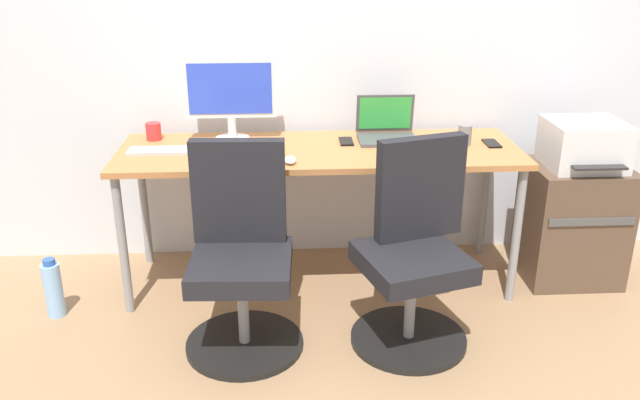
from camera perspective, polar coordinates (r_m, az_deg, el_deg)
The scene contains 18 objects.
ground_plane at distance 3.70m, azimuth -0.04°, elevation -6.79°, with size 5.28×5.28×0.00m, color #9E7A56.
back_wall at distance 3.69m, azimuth -0.42°, elevation 14.45°, with size 4.40×0.04×2.60m, color silver.
desk at distance 3.42m, azimuth -0.05°, elevation 3.47°, with size 2.05×0.65×0.76m.
office_chair_left at distance 3.01m, azimuth -6.78°, elevation -5.00°, with size 0.54×0.54×0.94m.
office_chair_right at distance 3.05m, azimuth 8.09°, elevation -4.63°, with size 0.55×0.55×0.94m.
side_cabinet at distance 3.85m, azimuth 20.81°, elevation -1.81°, with size 0.50×0.43×0.65m.
printer at distance 3.70m, azimuth 21.72°, elevation 4.47°, with size 0.38×0.40×0.24m.
water_bottle_on_floor at distance 3.56m, azimuth -21.91°, elevation -7.09°, with size 0.09×0.09×0.31m.
desktop_monitor at distance 3.52m, azimuth -7.71°, elevation 9.06°, with size 0.48×0.18×0.43m.
open_laptop at distance 3.57m, azimuth 5.74°, elevation 6.10°, with size 0.31×0.26×0.23m.
keyboard_by_monitor at distance 3.17m, azimuth -7.75°, elevation 3.11°, with size 0.34×0.12×0.02m, color silver.
keyboard_by_laptop at distance 3.43m, azimuth -13.36°, elevation 4.13°, with size 0.34×0.12×0.02m, color #B7B7B7.
mouse_by_monitor at distance 3.18m, azimuth -2.57°, elevation 3.45°, with size 0.06×0.10×0.03m, color silver.
mouse_by_laptop at distance 3.48m, azimuth 9.76°, elevation 4.81°, with size 0.06×0.10×0.03m, color #B7B7B7.
coffee_mug at distance 3.65m, azimuth -14.10°, elevation 5.74°, with size 0.08×0.08×0.09m, color red.
pen_cup at distance 3.53m, azimuth 12.32°, elevation 5.48°, with size 0.07×0.07×0.10m, color slate.
phone_near_monitor at distance 3.59m, azimuth 14.51°, elevation 4.73°, with size 0.07×0.14×0.01m, color black.
phone_near_laptop at distance 3.51m, azimuth 2.25°, elevation 5.05°, with size 0.07×0.14×0.01m, color black.
Camera 1 is at (-0.18, -3.25, 1.77)m, focal length 37.29 mm.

